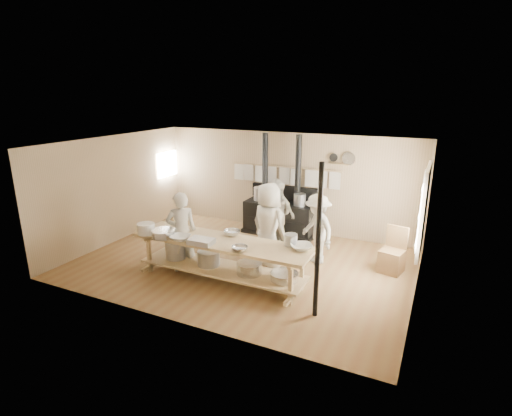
% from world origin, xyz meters
% --- Properties ---
extents(ground, '(7.00, 7.00, 0.00)m').
position_xyz_m(ground, '(0.00, 0.00, 0.00)').
color(ground, brown).
rests_on(ground, ground).
extents(room_shell, '(7.00, 7.00, 7.00)m').
position_xyz_m(room_shell, '(0.00, 0.00, 1.62)').
color(room_shell, tan).
rests_on(room_shell, ground).
extents(window_right, '(0.09, 1.50, 1.65)m').
position_xyz_m(window_right, '(3.47, 0.60, 1.50)').
color(window_right, beige).
rests_on(window_right, ground).
extents(left_opening, '(0.00, 0.90, 0.90)m').
position_xyz_m(left_opening, '(-3.45, 2.00, 1.60)').
color(left_opening, white).
rests_on(left_opening, ground).
extents(stove, '(1.90, 0.75, 2.60)m').
position_xyz_m(stove, '(-0.01, 2.12, 0.52)').
color(stove, black).
rests_on(stove, ground).
extents(towel_rail, '(3.00, 0.04, 0.47)m').
position_xyz_m(towel_rail, '(-0.00, 2.40, 1.55)').
color(towel_rail, tan).
rests_on(towel_rail, ground).
extents(back_wall_shelf, '(0.63, 0.14, 0.32)m').
position_xyz_m(back_wall_shelf, '(1.46, 2.43, 2.00)').
color(back_wall_shelf, tan).
rests_on(back_wall_shelf, ground).
extents(prep_table, '(3.60, 0.90, 0.85)m').
position_xyz_m(prep_table, '(-0.01, -0.90, 0.52)').
color(prep_table, tan).
rests_on(prep_table, ground).
extents(support_post, '(0.08, 0.08, 2.60)m').
position_xyz_m(support_post, '(2.05, -1.35, 1.30)').
color(support_post, black).
rests_on(support_post, ground).
extents(cook_far_left, '(0.73, 0.70, 1.68)m').
position_xyz_m(cook_far_left, '(-0.98, -0.83, 0.84)').
color(cook_far_left, beige).
rests_on(cook_far_left, ground).
extents(cook_left, '(0.89, 0.74, 1.64)m').
position_xyz_m(cook_left, '(0.29, 1.12, 0.82)').
color(cook_left, beige).
rests_on(cook_left, ground).
extents(cook_center, '(1.03, 0.84, 1.81)m').
position_xyz_m(cook_center, '(0.53, 0.15, 0.91)').
color(cook_center, beige).
rests_on(cook_center, ground).
extents(cook_right, '(1.05, 0.63, 1.67)m').
position_xyz_m(cook_right, '(0.28, 1.23, 0.83)').
color(cook_right, beige).
rests_on(cook_right, ground).
extents(cook_by_window, '(1.13, 1.07, 1.53)m').
position_xyz_m(cook_by_window, '(1.42, 0.73, 0.77)').
color(cook_by_window, beige).
rests_on(cook_by_window, ground).
extents(chair, '(0.54, 0.54, 0.96)m').
position_xyz_m(chair, '(2.97, 0.96, 0.28)').
color(chair, brown).
rests_on(chair, ground).
extents(bowl_white_a, '(0.41, 0.41, 0.09)m').
position_xyz_m(bowl_white_a, '(-0.71, -1.23, 0.90)').
color(bowl_white_a, white).
rests_on(bowl_white_a, prep_table).
extents(bowl_steel_a, '(0.47, 0.47, 0.10)m').
position_xyz_m(bowl_steel_a, '(0.06, -0.57, 0.90)').
color(bowl_steel_a, silver).
rests_on(bowl_steel_a, prep_table).
extents(bowl_white_b, '(0.55, 0.55, 0.10)m').
position_xyz_m(bowl_white_b, '(1.55, -0.68, 0.90)').
color(bowl_white_b, white).
rests_on(bowl_white_b, prep_table).
extents(bowl_steel_b, '(0.42, 0.42, 0.09)m').
position_xyz_m(bowl_steel_b, '(0.58, -1.23, 0.90)').
color(bowl_steel_b, silver).
rests_on(bowl_steel_b, prep_table).
extents(roasting_pan, '(0.48, 0.33, 0.10)m').
position_xyz_m(roasting_pan, '(-0.24, -1.23, 0.90)').
color(roasting_pan, '#B2B2B7').
rests_on(roasting_pan, prep_table).
extents(mixing_bowl_large, '(0.60, 0.60, 0.15)m').
position_xyz_m(mixing_bowl_large, '(-1.11, -1.23, 0.92)').
color(mixing_bowl_large, silver).
rests_on(mixing_bowl_large, prep_table).
extents(bucket_galv, '(0.29, 0.29, 0.22)m').
position_xyz_m(bucket_galv, '(1.30, -0.57, 0.96)').
color(bucket_galv, gray).
rests_on(bucket_galv, prep_table).
extents(deep_bowl_enamel, '(0.45, 0.45, 0.22)m').
position_xyz_m(deep_bowl_enamel, '(-1.55, -1.23, 0.96)').
color(deep_bowl_enamel, white).
rests_on(deep_bowl_enamel, prep_table).
extents(pitcher, '(0.14, 0.14, 0.19)m').
position_xyz_m(pitcher, '(1.33, -0.62, 0.94)').
color(pitcher, white).
rests_on(pitcher, prep_table).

